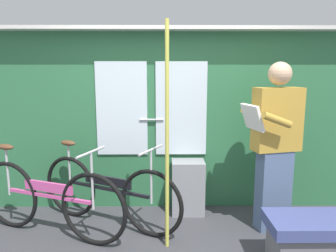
{
  "coord_description": "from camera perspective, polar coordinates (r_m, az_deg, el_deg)",
  "views": [
    {
      "loc": [
        -0.04,
        -2.57,
        1.68
      ],
      "look_at": [
        -0.01,
        0.56,
        1.13
      ],
      "focal_mm": 34.36,
      "sensor_mm": 36.0,
      "label": 1
    }
  ],
  "objects": [
    {
      "name": "train_door_wall",
      "position": [
        3.84,
        -0.03,
        1.69
      ],
      "size": [
        4.71,
        0.28,
        2.15
      ],
      "color": "#2D6B42",
      "rests_on": "ground_plane"
    },
    {
      "name": "bicycle_near_door",
      "position": [
        3.59,
        -10.7,
        -11.45
      ],
      "size": [
        1.6,
        0.87,
        0.92
      ],
      "rotation": [
        0.0,
        0.0,
        -0.47
      ],
      "color": "black",
      "rests_on": "ground_plane"
    },
    {
      "name": "bicycle_leaning_behind",
      "position": [
        3.54,
        -20.44,
        -12.08
      ],
      "size": [
        1.67,
        0.74,
        0.94
      ],
      "rotation": [
        0.0,
        0.0,
        -0.37
      ],
      "color": "black",
      "rests_on": "ground_plane"
    },
    {
      "name": "passenger_reading_newspaper",
      "position": [
        3.48,
        18.46,
        -2.98
      ],
      "size": [
        0.62,
        0.56,
        1.76
      ],
      "rotation": [
        0.0,
        0.0,
        3.37
      ],
      "color": "slate",
      "rests_on": "ground_plane"
    },
    {
      "name": "trash_bin_by_wall",
      "position": [
        3.85,
        3.56,
        -10.77
      ],
      "size": [
        0.38,
        0.28,
        0.63
      ],
      "primitive_type": "cube",
      "color": "gray",
      "rests_on": "ground_plane"
    },
    {
      "name": "handrail_pole",
      "position": [
        2.92,
        -0.16,
        -2.34
      ],
      "size": [
        0.04,
        0.04,
        2.11
      ],
      "primitive_type": "cylinder",
      "color": "#C6C14C",
      "rests_on": "ground_plane"
    },
    {
      "name": "bench_seat_corner",
      "position": [
        3.13,
        23.57,
        -18.21
      ],
      "size": [
        0.7,
        0.44,
        0.45
      ],
      "color": "#3D477F",
      "rests_on": "ground_plane"
    }
  ]
}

